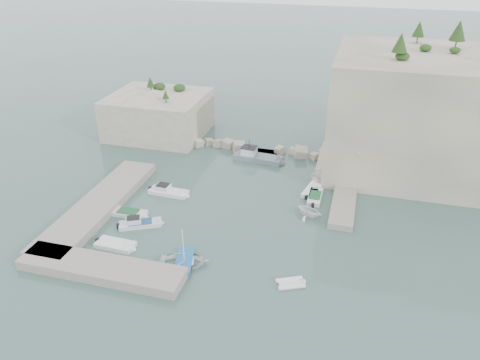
% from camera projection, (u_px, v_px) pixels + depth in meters
% --- Properties ---
extents(ground, '(400.00, 400.00, 0.00)m').
position_uv_depth(ground, '(227.00, 223.00, 57.50)').
color(ground, '#406058').
rests_on(ground, ground).
extents(cliff_east, '(26.00, 22.00, 17.00)m').
position_uv_depth(cliff_east, '(424.00, 113.00, 67.77)').
color(cliff_east, beige).
rests_on(cliff_east, ground).
extents(cliff_terrace, '(8.00, 10.00, 2.50)m').
position_uv_depth(cliff_terrace, '(346.00, 165.00, 69.23)').
color(cliff_terrace, beige).
rests_on(cliff_terrace, ground).
extents(outcrop_west, '(16.00, 14.00, 7.00)m').
position_uv_depth(outcrop_west, '(159.00, 115.00, 81.84)').
color(outcrop_west, beige).
rests_on(outcrop_west, ground).
extents(quay_west, '(5.00, 24.00, 1.10)m').
position_uv_depth(quay_west, '(99.00, 205.00, 60.35)').
color(quay_west, '#9E9689').
rests_on(quay_west, ground).
extents(quay_south, '(18.00, 4.00, 1.10)m').
position_uv_depth(quay_south, '(101.00, 269.00, 48.91)').
color(quay_south, '#9E9689').
rests_on(quay_south, ground).
extents(ledge_east, '(3.00, 16.00, 0.80)m').
position_uv_depth(ledge_east, '(345.00, 196.00, 62.69)').
color(ledge_east, '#9E9689').
rests_on(ledge_east, ground).
extents(breakwater, '(28.00, 3.00, 1.40)m').
position_uv_depth(breakwater, '(260.00, 147.00, 76.16)').
color(breakwater, beige).
rests_on(breakwater, ground).
extents(motorboat_e, '(4.96, 2.18, 0.70)m').
position_uv_depth(motorboat_e, '(116.00, 247.00, 53.25)').
color(motorboat_e, white).
rests_on(motorboat_e, ground).
extents(motorboat_c, '(5.17, 1.91, 0.70)m').
position_uv_depth(motorboat_c, '(129.00, 215.00, 59.27)').
color(motorboat_c, silver).
rests_on(motorboat_c, ground).
extents(motorboat_d, '(5.75, 3.98, 1.40)m').
position_uv_depth(motorboat_d, '(141.00, 226.00, 57.01)').
color(motorboat_d, silver).
rests_on(motorboat_d, ground).
extents(motorboat_b, '(6.03, 2.21, 1.40)m').
position_uv_depth(motorboat_b, '(169.00, 194.00, 64.04)').
color(motorboat_b, white).
rests_on(motorboat_b, ground).
extents(rowboat, '(6.11, 4.98, 1.11)m').
position_uv_depth(rowboat, '(185.00, 264.00, 50.45)').
color(rowboat, white).
rests_on(rowboat, ground).
extents(inflatable_dinghy, '(3.37, 2.61, 0.44)m').
position_uv_depth(inflatable_dinghy, '(290.00, 285.00, 47.51)').
color(inflatable_dinghy, white).
rests_on(inflatable_dinghy, ground).
extents(tender_east_a, '(4.62, 4.36, 1.93)m').
position_uv_depth(tender_east_a, '(308.00, 216.00, 59.12)').
color(tender_east_a, white).
rests_on(tender_east_a, ground).
extents(tender_east_b, '(1.69, 4.92, 0.70)m').
position_uv_depth(tender_east_b, '(315.00, 199.00, 62.85)').
color(tender_east_b, silver).
rests_on(tender_east_b, ground).
extents(tender_east_c, '(2.78, 5.54, 0.70)m').
position_uv_depth(tender_east_c, '(312.00, 191.00, 64.64)').
color(tender_east_c, white).
rests_on(tender_east_c, ground).
extents(tender_east_d, '(4.34, 2.23, 1.60)m').
position_uv_depth(tender_east_d, '(324.00, 185.00, 66.39)').
color(tender_east_d, white).
rests_on(tender_east_d, ground).
extents(work_boat, '(8.55, 3.28, 2.20)m').
position_uv_depth(work_boat, '(258.00, 160.00, 73.44)').
color(work_boat, slate).
rests_on(work_boat, ground).
extents(rowboat_mast, '(0.10, 0.10, 4.20)m').
position_uv_depth(rowboat_mast, '(183.00, 244.00, 49.20)').
color(rowboat_mast, white).
rests_on(rowboat_mast, rowboat).
extents(vegetation, '(53.48, 13.88, 13.40)m').
position_uv_depth(vegetation, '(396.00, 43.00, 65.77)').
color(vegetation, '#1E4219').
rests_on(vegetation, ground).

